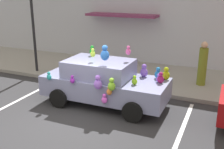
% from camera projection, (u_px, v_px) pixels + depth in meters
% --- Properties ---
extents(ground_plane, '(60.00, 60.00, 0.00)m').
position_uv_depth(ground_plane, '(72.00, 122.00, 8.22)').
color(ground_plane, '#2D2D30').
extents(sidewalk, '(24.00, 4.00, 0.15)m').
position_uv_depth(sidewalk, '(130.00, 74.00, 12.55)').
color(sidewalk, gray).
rests_on(sidewalk, ground).
extents(storefront_building, '(24.00, 1.25, 6.40)m').
position_uv_depth(storefront_building, '(146.00, 2.00, 13.48)').
color(storefront_building, '#B2B7C1').
rests_on(storefront_building, ground).
extents(parking_stripe_front, '(0.12, 3.60, 0.01)m').
position_uv_depth(parking_stripe_front, '(183.00, 128.00, 7.89)').
color(parking_stripe_front, silver).
rests_on(parking_stripe_front, ground).
extents(parking_stripe_rear, '(0.12, 3.60, 0.01)m').
position_uv_depth(parking_stripe_rear, '(25.00, 97.00, 10.10)').
color(parking_stripe_rear, silver).
rests_on(parking_stripe_rear, ground).
extents(plush_covered_car, '(4.23, 2.00, 2.18)m').
position_uv_depth(plush_covered_car, '(104.00, 82.00, 9.26)').
color(plush_covered_car, gray).
rests_on(plush_covered_car, ground).
extents(teddy_bear_on_sidewalk, '(0.38, 0.32, 0.73)m').
position_uv_depth(teddy_bear_on_sidewalk, '(108.00, 72.00, 11.46)').
color(teddy_bear_on_sidewalk, beige).
rests_on(teddy_bear_on_sidewalk, sidewalk).
extents(street_lamp_post, '(0.28, 0.28, 4.20)m').
position_uv_depth(street_lamp_post, '(32.00, 15.00, 12.01)').
color(street_lamp_post, black).
rests_on(street_lamp_post, sidewalk).
extents(pedestrian_near_shopfront, '(0.34, 0.34, 1.74)m').
position_uv_depth(pedestrian_near_shopfront, '(203.00, 65.00, 10.70)').
color(pedestrian_near_shopfront, olive).
rests_on(pedestrian_near_shopfront, sidewalk).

